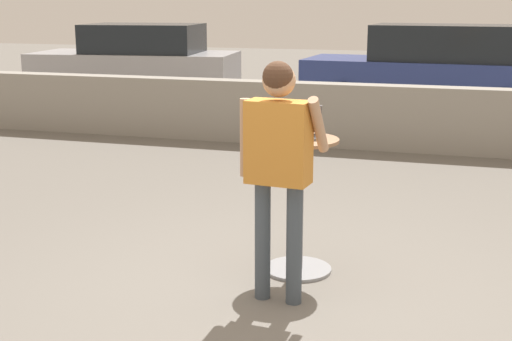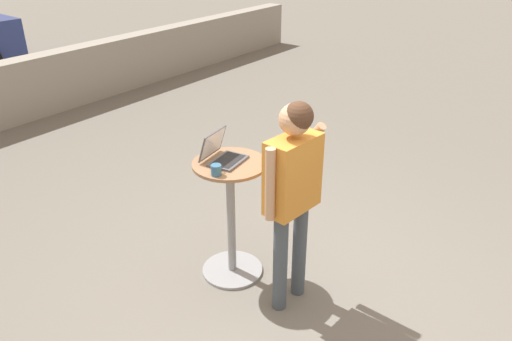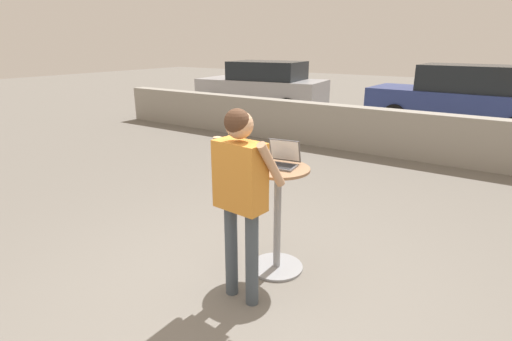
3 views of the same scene
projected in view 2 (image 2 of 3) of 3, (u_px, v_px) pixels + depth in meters
name	position (u px, v px, depth m)	size (l,w,h in m)	color
ground_plane	(292.00, 301.00, 3.99)	(50.00, 50.00, 0.00)	slate
cafe_table	(231.00, 215.00, 4.07)	(0.59, 0.59, 1.05)	gray
laptop	(222.00, 154.00, 3.86)	(0.34, 0.32, 0.24)	#515156
coffee_mug	(216.00, 170.00, 3.65)	(0.11, 0.08, 0.08)	#336084
standing_person	(293.00, 182.00, 3.53)	(0.58, 0.35, 1.67)	#424C56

